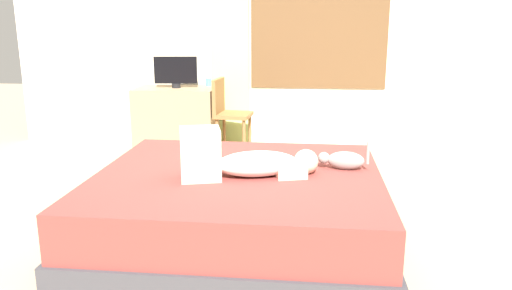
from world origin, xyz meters
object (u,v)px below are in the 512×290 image
object	(u,v)px
cat	(343,160)
desk	(177,120)
chair_by_desk	(227,111)
person_lying	(243,160)
bed	(239,203)
cup	(209,82)
tv_monitor	(176,72)

from	to	relation	value
cat	desk	size ratio (longest dim) A/B	0.40
cat	chair_by_desk	size ratio (longest dim) A/B	0.42
chair_by_desk	person_lying	bearing A→B (deg)	-77.82
desk	chair_by_desk	bearing A→B (deg)	-9.15
bed	person_lying	distance (m)	0.35
person_lying	chair_by_desk	world-z (taller)	chair_by_desk
person_lying	bed	bearing A→B (deg)	115.97
bed	cup	bearing A→B (deg)	106.16
tv_monitor	person_lying	bearing A→B (deg)	-64.92
cat	cup	xyz separation A→B (m)	(-1.42, 2.22, 0.27)
bed	cup	distance (m)	2.54
chair_by_desk	bed	bearing A→B (deg)	-78.43
cat	cup	distance (m)	2.65
bed	tv_monitor	distance (m)	2.53
bed	tv_monitor	bearing A→B (deg)	115.05
cup	cat	bearing A→B (deg)	-57.48
person_lying	desk	world-z (taller)	person_lying
cup	chair_by_desk	world-z (taller)	chair_by_desk
desk	person_lying	bearing A→B (deg)	-64.78
tv_monitor	cup	world-z (taller)	tv_monitor
bed	person_lying	world-z (taller)	person_lying
tv_monitor	bed	bearing A→B (deg)	-64.95
desk	cup	distance (m)	0.57
desk	cup	size ratio (longest dim) A/B	9.76
bed	cat	world-z (taller)	cat
bed	chair_by_desk	bearing A→B (deg)	101.57
bed	desk	bearing A→B (deg)	115.19
bed	tv_monitor	size ratio (longest dim) A/B	4.20
bed	desk	xyz separation A→B (m)	(-1.03, 2.20, 0.15)
bed	chair_by_desk	xyz separation A→B (m)	(-0.43, 2.10, 0.29)
person_lying	chair_by_desk	xyz separation A→B (m)	(-0.47, 2.19, -0.05)
bed	person_lying	xyz separation A→B (m)	(0.04, -0.09, 0.34)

